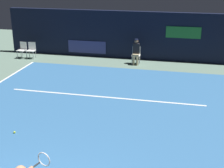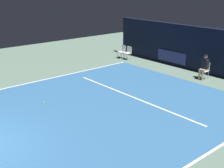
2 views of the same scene
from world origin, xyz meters
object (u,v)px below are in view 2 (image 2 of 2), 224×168
at_px(courtside_chair_far, 128,52).
at_px(tennis_ball, 43,102).
at_px(line_judge_on_chair, 204,67).
at_px(courtside_chair_near, 122,51).

bearing_deg(courtside_chair_far, tennis_ball, -67.54).
bearing_deg(line_judge_on_chair, tennis_ball, -106.56).
relative_size(courtside_chair_near, courtside_chair_far, 1.00).
height_order(line_judge_on_chair, courtside_chair_far, line_judge_on_chair).
bearing_deg(courtside_chair_far, line_judge_on_chair, 1.27).
relative_size(courtside_chair_far, tennis_ball, 12.94).
distance_m(line_judge_on_chair, tennis_ball, 8.70).
bearing_deg(line_judge_on_chair, courtside_chair_far, -178.73).
bearing_deg(tennis_ball, courtside_chair_far, 112.46).
distance_m(courtside_chair_near, tennis_ball, 9.05).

